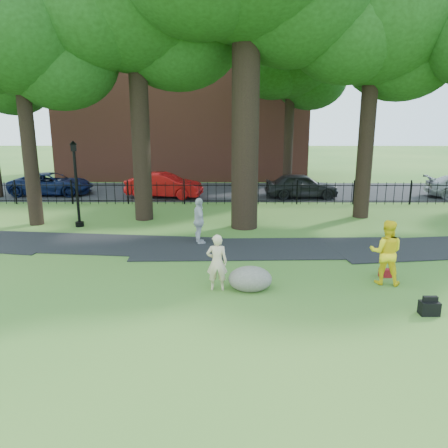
{
  "coord_description": "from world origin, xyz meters",
  "views": [
    {
      "loc": [
        -0.74,
        -10.88,
        4.56
      ],
      "look_at": [
        -0.82,
        2.0,
        1.38
      ],
      "focal_mm": 35.0,
      "sensor_mm": 36.0,
      "label": 1
    }
  ],
  "objects_px": {
    "woman": "(217,262)",
    "boulder": "(250,277)",
    "lamppost": "(77,185)",
    "red_sedan": "(164,185)",
    "man": "(386,252)"
  },
  "relations": [
    {
      "from": "woman",
      "to": "boulder",
      "type": "distance_m",
      "value": 0.99
    },
    {
      "from": "woman",
      "to": "lamppost",
      "type": "bearing_deg",
      "value": -49.36
    },
    {
      "from": "woman",
      "to": "boulder",
      "type": "bearing_deg",
      "value": -178.0
    },
    {
      "from": "woman",
      "to": "red_sedan",
      "type": "distance_m",
      "value": 14.2
    },
    {
      "from": "boulder",
      "to": "lamppost",
      "type": "distance_m",
      "value": 9.87
    },
    {
      "from": "man",
      "to": "boulder",
      "type": "distance_m",
      "value": 3.84
    },
    {
      "from": "boulder",
      "to": "lamppost",
      "type": "bearing_deg",
      "value": 134.97
    },
    {
      "from": "woman",
      "to": "red_sedan",
      "type": "relative_size",
      "value": 0.36
    },
    {
      "from": "man",
      "to": "red_sedan",
      "type": "height_order",
      "value": "man"
    },
    {
      "from": "woman",
      "to": "boulder",
      "type": "height_order",
      "value": "woman"
    },
    {
      "from": "lamppost",
      "to": "woman",
      "type": "bearing_deg",
      "value": -65.22
    },
    {
      "from": "woman",
      "to": "lamppost",
      "type": "relative_size",
      "value": 0.43
    },
    {
      "from": "red_sedan",
      "to": "boulder",
      "type": "bearing_deg",
      "value": -154.3
    },
    {
      "from": "man",
      "to": "woman",
      "type": "bearing_deg",
      "value": 23.31
    },
    {
      "from": "man",
      "to": "boulder",
      "type": "xyz_separation_m",
      "value": [
        -3.77,
        -0.45,
        -0.56
      ]
    }
  ]
}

